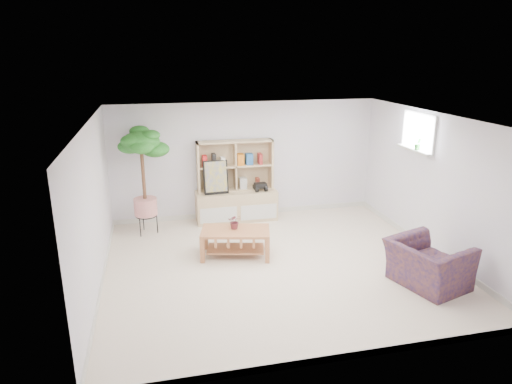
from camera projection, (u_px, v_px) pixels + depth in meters
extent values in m
cube|color=beige|center=(277.00, 265.00, 7.48)|extent=(5.50, 5.00, 0.01)
cube|color=silver|center=(279.00, 119.00, 6.77)|extent=(5.50, 5.00, 0.01)
cube|color=white|center=(246.00, 160.00, 9.45)|extent=(5.50, 0.01, 2.40)
cube|color=white|center=(342.00, 265.00, 4.80)|extent=(5.50, 0.01, 2.40)
cube|color=white|center=(94.00, 208.00, 6.54)|extent=(0.01, 5.00, 2.40)
cube|color=white|center=(435.00, 185.00, 7.71)|extent=(0.01, 5.00, 2.40)
cube|color=silver|center=(414.00, 150.00, 8.11)|extent=(0.14, 1.00, 0.04)
imported|color=#144D1D|center=(235.00, 221.00, 7.73)|extent=(0.26, 0.24, 0.26)
imported|color=#12134F|center=(428.00, 261.00, 6.73)|extent=(1.19, 1.28, 0.78)
imported|color=#255220|center=(418.00, 144.00, 7.98)|extent=(0.14, 0.13, 0.22)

